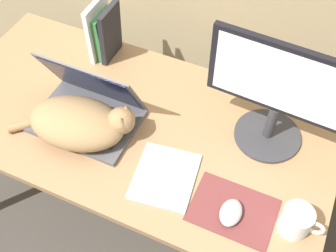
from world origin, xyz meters
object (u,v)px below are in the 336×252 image
object	(u,v)px
cat	(80,123)
book_row	(104,32)
mug	(297,221)
laptop	(88,109)
external_monitor	(280,93)
computer_mouse	(231,213)
notepad	(165,176)

from	to	relation	value
cat	book_row	distance (m)	0.44
mug	laptop	bearing A→B (deg)	171.46
laptop	external_monitor	world-z (taller)	external_monitor
computer_mouse	mug	size ratio (longest dim) A/B	0.73
cat	external_monitor	distance (m)	0.69
external_monitor	book_row	xyz separation A→B (m)	(-0.74, 0.15, -0.12)
computer_mouse	mug	bearing A→B (deg)	11.66
book_row	mug	xyz separation A→B (m)	(0.92, -0.46, -0.07)
book_row	computer_mouse	bearing A→B (deg)	-34.42
laptop	notepad	distance (m)	0.38
external_monitor	computer_mouse	size ratio (longest dim) A/B	4.93
laptop	book_row	xyz separation A→B (m)	(-0.11, 0.34, 0.07)
book_row	notepad	distance (m)	0.67
laptop	external_monitor	bearing A→B (deg)	16.72
computer_mouse	mug	world-z (taller)	mug
cat	book_row	world-z (taller)	book_row
mug	computer_mouse	bearing A→B (deg)	-168.34
external_monitor	mug	size ratio (longest dim) A/B	3.61
laptop	external_monitor	distance (m)	0.68
laptop	cat	world-z (taller)	laptop
cat	mug	distance (m)	0.79
external_monitor	mug	bearing A→B (deg)	-60.82
computer_mouse	notepad	world-z (taller)	computer_mouse
cat	external_monitor	size ratio (longest dim) A/B	0.91
book_row	cat	bearing A→B (deg)	-72.31
book_row	notepad	xyz separation A→B (m)	(0.48, -0.45, -0.11)
notepad	mug	size ratio (longest dim) A/B	1.88
computer_mouse	mug	distance (m)	0.20
book_row	mug	size ratio (longest dim) A/B	1.82
book_row	external_monitor	bearing A→B (deg)	-11.16
laptop	computer_mouse	distance (m)	0.63
computer_mouse	notepad	distance (m)	0.25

